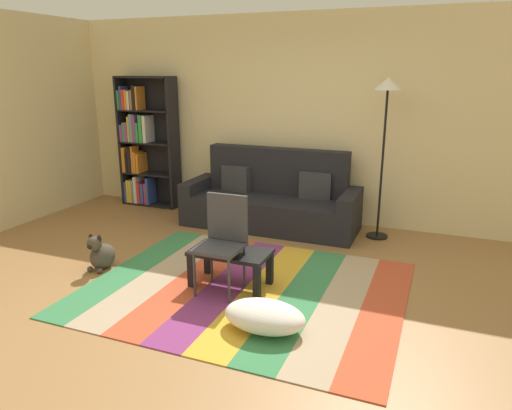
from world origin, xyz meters
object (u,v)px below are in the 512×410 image
(folding_chair, at_px, (223,235))
(pouf, at_px, (265,316))
(couch, at_px, (272,201))
(standing_lamp, at_px, (387,106))
(bookshelf, at_px, (143,146))
(dog, at_px, (101,254))
(coffee_table, at_px, (231,257))
(tv_remote, at_px, (238,248))

(folding_chair, bearing_deg, pouf, 14.64)
(couch, height_order, standing_lamp, standing_lamp)
(bookshelf, relative_size, folding_chair, 2.11)
(bookshelf, distance_m, dog, 2.59)
(coffee_table, distance_m, folding_chair, 0.26)
(coffee_table, height_order, dog, dog)
(dog, distance_m, tv_remote, 1.49)
(couch, distance_m, tv_remote, 1.83)
(coffee_table, xyz_separation_m, standing_lamp, (1.10, 1.92, 1.30))
(pouf, relative_size, tv_remote, 4.40)
(coffee_table, xyz_separation_m, pouf, (0.59, -0.64, -0.17))
(bookshelf, relative_size, standing_lamp, 1.00)
(coffee_table, bearing_deg, dog, -174.82)
(standing_lamp, bearing_deg, bookshelf, 176.49)
(couch, relative_size, standing_lamp, 1.18)
(couch, height_order, dog, couch)
(tv_remote, bearing_deg, bookshelf, 136.28)
(bookshelf, height_order, tv_remote, bookshelf)
(pouf, bearing_deg, coffee_table, 132.64)
(couch, bearing_deg, pouf, -71.14)
(bookshelf, height_order, dog, bookshelf)
(bookshelf, relative_size, coffee_table, 2.55)
(standing_lamp, bearing_deg, folding_chair, -119.49)
(couch, xyz_separation_m, folding_chair, (0.23, -1.94, 0.20))
(couch, relative_size, coffee_table, 3.03)
(couch, xyz_separation_m, tv_remote, (0.32, -1.80, 0.04))
(standing_lamp, relative_size, tv_remote, 12.73)
(dog, bearing_deg, bookshelf, 113.89)
(dog, xyz_separation_m, folding_chair, (1.38, 0.05, 0.37))
(coffee_table, relative_size, dog, 1.87)
(standing_lamp, bearing_deg, coffee_table, -119.72)
(bookshelf, xyz_separation_m, coffee_table, (2.42, -2.14, -0.60))
(bookshelf, height_order, standing_lamp, standing_lamp)
(couch, bearing_deg, folding_chair, -83.16)
(coffee_table, distance_m, standing_lamp, 2.57)
(bookshelf, bearing_deg, standing_lamp, -3.51)
(bookshelf, xyz_separation_m, folding_chair, (2.38, -2.22, -0.36))
(standing_lamp, bearing_deg, couch, -177.25)
(bookshelf, xyz_separation_m, standing_lamp, (3.52, -0.22, 0.70))
(standing_lamp, bearing_deg, pouf, -101.32)
(standing_lamp, bearing_deg, tv_remote, -119.20)
(couch, bearing_deg, dog, -119.96)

